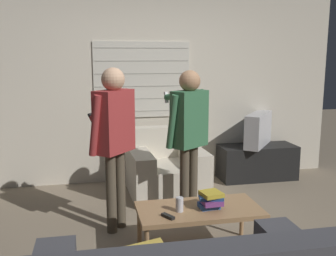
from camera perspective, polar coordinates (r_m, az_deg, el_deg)
name	(u,v)px	position (r m, az deg, el deg)	size (l,w,h in m)	color
ground_plane	(189,244)	(3.80, 3.00, -16.43)	(16.00, 16.00, 0.00)	#7F705B
wall_back	(152,88)	(5.39, -2.40, 5.79)	(5.20, 0.08, 2.55)	beige
armchair_beige	(166,169)	(5.00, -0.36, -5.96)	(0.95, 0.94, 0.80)	beige
coffee_table	(199,212)	(3.51, 4.53, -12.07)	(1.07, 0.54, 0.42)	#9E754C
tv_stand	(257,162)	(5.70, 12.78, -4.83)	(1.07, 0.45, 0.48)	black
tv	(258,129)	(5.60, 12.94, -0.21)	(0.62, 0.71, 0.46)	#B2B2B7
person_left_standing	(113,129)	(3.81, -7.92, -0.21)	(0.47, 0.75, 1.61)	#4C4233
person_right_standing	(188,126)	(4.10, 2.99, 0.30)	(0.49, 0.80, 1.57)	#4C4233
book_stack	(211,200)	(3.46, 6.22, -10.31)	(0.23, 0.20, 0.15)	#284C89
soda_can	(180,204)	(3.39, 1.68, -11.02)	(0.07, 0.07, 0.13)	silver
spare_remote	(168,216)	(3.29, 0.00, -12.69)	(0.10, 0.13, 0.02)	black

